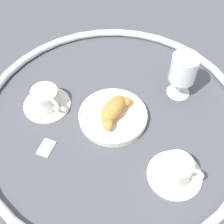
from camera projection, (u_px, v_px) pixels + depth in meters
name	position (u px, v px, depth m)	size (l,w,h in m)	color
ground_plane	(113.00, 118.00, 0.87)	(2.20, 2.20, 0.00)	#4C4F56
table_chrome_rim	(113.00, 116.00, 0.86)	(0.76, 0.76, 0.02)	silver
pastry_plate	(112.00, 116.00, 0.86)	(0.19, 0.19, 0.02)	silver
croissant_large	(113.00, 110.00, 0.84)	(0.12, 0.10, 0.04)	#CC893D
coffee_cup_near	(176.00, 171.00, 0.74)	(0.14, 0.14, 0.06)	silver
coffee_cup_far	(46.00, 99.00, 0.88)	(0.14, 0.14, 0.06)	silver
juice_glass_left	(184.00, 70.00, 0.85)	(0.08, 0.08, 0.14)	white
sugar_packet	(46.00, 147.00, 0.81)	(0.05, 0.03, 0.01)	white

